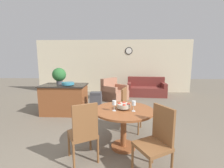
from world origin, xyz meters
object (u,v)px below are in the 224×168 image
(dining_chair_near_right, at_px, (157,138))
(potted_plant, at_px, (59,75))
(wine_glass_left, at_px, (114,103))
(teal_bowl, at_px, (68,84))
(fruit_bowl, at_px, (124,106))
(dining_table, at_px, (124,118))
(trash_bin, at_px, (96,103))
(wine_glass_right, at_px, (134,104))
(armchair, at_px, (114,93))
(kitchen_island, at_px, (65,99))
(dining_chair_far_side, at_px, (128,108))
(dining_chair_near_left, at_px, (84,131))
(couch, at_px, (146,89))

(dining_chair_near_right, bearing_deg, potted_plant, 14.02)
(wine_glass_left, distance_m, teal_bowl, 2.27)
(wine_glass_left, bearing_deg, dining_chair_near_right, -41.45)
(fruit_bowl, height_order, teal_bowl, teal_bowl)
(dining_table, bearing_deg, potted_plant, 135.06)
(dining_chair_near_right, distance_m, trash_bin, 2.74)
(dining_table, relative_size, wine_glass_right, 5.89)
(potted_plant, relative_size, armchair, 0.42)
(fruit_bowl, distance_m, wine_glass_right, 0.21)
(dining_chair_near_right, bearing_deg, kitchen_island, 13.05)
(dining_chair_near_right, relative_size, dining_chair_far_side, 1.00)
(dining_chair_near_left, relative_size, wine_glass_right, 5.38)
(teal_bowl, bearing_deg, potted_plant, 142.28)
(wine_glass_right, bearing_deg, armchair, 96.98)
(dining_chair_far_side, height_order, fruit_bowl, dining_chair_far_side)
(teal_bowl, bearing_deg, kitchen_island, 137.38)
(armchair, bearing_deg, wine_glass_right, -133.78)
(teal_bowl, bearing_deg, wine_glass_right, -45.25)
(dining_chair_near_left, height_order, couch, dining_chair_near_left)
(teal_bowl, bearing_deg, wine_glass_left, -51.25)
(dining_chair_far_side, bearing_deg, dining_chair_near_right, 28.47)
(dining_chair_near_left, relative_size, wine_glass_left, 5.38)
(dining_chair_near_right, distance_m, wine_glass_left, 0.90)
(dining_table, distance_m, couch, 4.57)
(potted_plant, bearing_deg, wine_glass_right, -44.07)
(dining_chair_near_left, distance_m, fruit_bowl, 0.83)
(dining_chair_near_left, relative_size, potted_plant, 1.97)
(trash_bin, bearing_deg, teal_bowl, -171.30)
(couch, bearing_deg, dining_chair_far_side, -102.09)
(wine_glass_right, height_order, potted_plant, potted_plant)
(wine_glass_right, bearing_deg, trash_bin, 116.68)
(dining_table, height_order, wine_glass_left, wine_glass_left)
(trash_bin, bearing_deg, wine_glass_right, -63.32)
(dining_chair_near_right, height_order, potted_plant, potted_plant)
(dining_chair_far_side, xyz_separation_m, trash_bin, (-0.92, 1.02, -0.20))
(couch, xyz_separation_m, armchair, (-1.50, -0.82, 0.01))
(dining_chair_near_right, xyz_separation_m, dining_chair_far_side, (-0.31, 1.41, 0.00))
(wine_glass_left, relative_size, armchair, 0.15)
(potted_plant, relative_size, couch, 0.28)
(kitchen_island, xyz_separation_m, trash_bin, (0.99, -0.05, -0.12))
(dining_table, bearing_deg, teal_bowl, 133.62)
(dining_table, height_order, fruit_bowl, fruit_bowl)
(dining_table, xyz_separation_m, teal_bowl, (-1.59, 1.67, 0.38))
(wine_glass_left, xyz_separation_m, potted_plant, (-1.78, 2.05, 0.30))
(potted_plant, bearing_deg, dining_chair_near_right, -47.22)
(kitchen_island, height_order, potted_plant, potted_plant)
(dining_chair_far_side, bearing_deg, kitchen_island, -102.91)
(fruit_bowl, distance_m, wine_glass_left, 0.21)
(kitchen_island, height_order, trash_bin, kitchen_island)
(kitchen_island, relative_size, potted_plant, 2.66)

